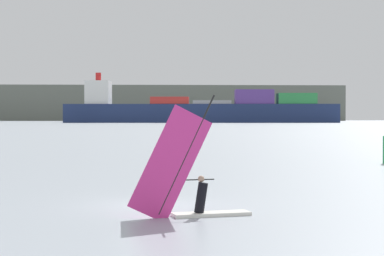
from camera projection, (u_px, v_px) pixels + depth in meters
ground_plane at (152, 205)px, 24.49m from camera, size 4000.00×4000.00×0.00m
windsurfer at (192, 188)px, 21.65m from camera, size 4.09×1.31×4.18m
cargo_ship at (202, 109)px, 480.85m from camera, size 197.78×37.22×36.28m
distant_headland at (64, 106)px, 1008.76m from camera, size 764.83×387.85×44.80m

